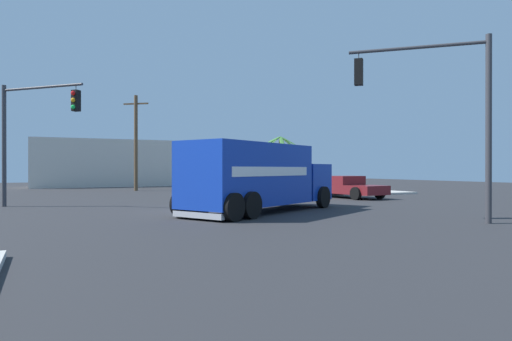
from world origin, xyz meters
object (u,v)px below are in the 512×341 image
vending_machine_red (317,178)px  utility_pole (136,141)px  traffic_light_primary (28,125)px  vending_machine_blue (286,178)px  delivery_truck (259,177)px  palm_tree_far (280,151)px  pickup_maroon (347,186)px  traffic_light_secondary (442,101)px

vending_machine_red → utility_pole: utility_pole is taller
traffic_light_primary → vending_machine_blue: size_ratio=3.17×
delivery_truck → vending_machine_red: delivery_truck is taller
traffic_light_primary → palm_tree_far: 20.61m
delivery_truck → vending_machine_red: 17.77m
pickup_maroon → utility_pole: 18.50m
vending_machine_red → vending_machine_blue: same height
delivery_truck → traffic_light_secondary: traffic_light_secondary is taller
pickup_maroon → vending_machine_blue: vending_machine_blue is taller
delivery_truck → vending_machine_blue: (10.23, 15.93, -0.42)m
utility_pole → vending_machine_blue: bearing=-23.8°
vending_machine_red → delivery_truck: bearing=-131.2°
utility_pole → traffic_light_primary: bearing=-117.9°
pickup_maroon → utility_pole: bearing=124.7°
traffic_light_secondary → vending_machine_blue: traffic_light_secondary is taller
traffic_light_primary → utility_pole: utility_pole is taller
vending_machine_blue → palm_tree_far: palm_tree_far is taller
traffic_light_primary → vending_machine_blue: bearing=25.9°
vending_machine_blue → palm_tree_far: 2.30m
vending_machine_red → vending_machine_blue: size_ratio=1.00×
pickup_maroon → utility_pole: (-10.36, 14.94, 3.39)m
traffic_light_secondary → vending_machine_red: bearing=68.5°
pickup_maroon → vending_machine_blue: (1.11, 9.89, 0.34)m
pickup_maroon → palm_tree_far: 10.11m
delivery_truck → pickup_maroon: 10.97m
delivery_truck → traffic_light_secondary: 7.63m
traffic_light_primary → traffic_light_secondary: traffic_light_secondary is taller
delivery_truck → vending_machine_red: bearing=48.8°
palm_tree_far → utility_pole: utility_pole is taller
palm_tree_far → utility_pole: 12.07m
traffic_light_primary → pickup_maroon: size_ratio=1.09×
traffic_light_primary → vending_machine_red: 21.78m
traffic_light_secondary → palm_tree_far: size_ratio=1.42×
delivery_truck → traffic_light_primary: 11.32m
traffic_light_primary → vending_machine_blue: (19.06, 9.26, -2.83)m
vending_machine_blue → palm_tree_far: size_ratio=0.42×
traffic_light_primary → vending_machine_red: size_ratio=3.17×
vending_machine_blue → utility_pole: size_ratio=0.23×
traffic_light_secondary → traffic_light_primary: bearing=136.2°
delivery_truck → utility_pole: size_ratio=1.06×
vending_machine_blue → delivery_truck: bearing=-122.7°
vending_machine_red → pickup_maroon: bearing=-109.4°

